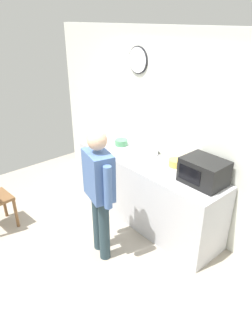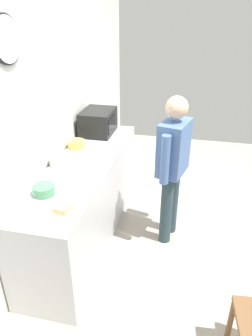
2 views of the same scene
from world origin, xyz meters
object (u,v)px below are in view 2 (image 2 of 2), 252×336
Objects in this scene: sandwich_plate at (63,211)px; spoon_utensil at (99,148)px; cereal_bowl at (59,161)px; mixing_bowl at (77,144)px; person_standing at (173,161)px; fork_utensil at (122,130)px; microwave at (98,122)px; salad_bowl at (44,190)px.

spoon_utensil is (1.28, 0.10, -0.02)m from sandwich_plate.
cereal_bowl reaches higher than mixing_bowl.
person_standing reaches higher than spoon_utensil.
sandwich_plate is at bearing -164.10° from mixing_bowl.
spoon_utensil is at bearing 168.04° from fork_utensil.
cereal_bowl is (0.77, 0.37, 0.02)m from sandwich_plate.
fork_utensil is (1.14, -0.39, -0.04)m from cereal_bowl.
sandwich_plate is at bearing 179.14° from fork_utensil.
fork_utensil is (0.67, -0.38, -0.04)m from mixing_bowl.
spoon_utensil is (0.04, -0.25, -0.04)m from mixing_bowl.
person_standing is (-0.85, -0.74, 0.02)m from fork_utensil.
cereal_bowl reaches higher than fork_utensil.
fork_utensil is at bearing -58.87° from microwave.
cereal_bowl is at bearing 172.97° from microwave.
person_standing is at bearing -139.01° from fork_utensil.
microwave is 2.59× the size of mixing_bowl.
sandwich_plate reaches higher than fork_utensil.
mixing_bowl is at bearing 99.86° from spoon_utensil.
cereal_bowl is at bearing 104.48° from person_standing.
person_standing reaches higher than salad_bowl.
sandwich_plate is 1.31m from person_standing.
sandwich_plate is at bearing -171.96° from microwave.
fork_utensil is 0.10× the size of person_standing.
mixing_bowl is at bearing 15.90° from sandwich_plate.
microwave is at bearing 56.06° from person_standing.
sandwich_plate is at bearing -154.67° from cereal_bowl.
person_standing is at bearing -98.81° from mixing_bowl.
mixing_bowl is (1.24, 0.35, 0.02)m from sandwich_plate.
spoon_utensil is at bearing -8.80° from salad_bowl.
microwave is 1.77m from sandwich_plate.
microwave is 0.31× the size of person_standing.
microwave is 0.35m from fork_utensil.
microwave is at bearing -0.82° from salad_bowl.
mixing_bowl reaches higher than salad_bowl.
cereal_bowl is at bearing 152.76° from spoon_utensil.
microwave reaches higher than mixing_bowl.
person_standing is (-0.17, -1.12, -0.02)m from mixing_bowl.
sandwich_plate is 1.91m from fork_utensil.
mixing_bowl is 0.25m from spoon_utensil.
salad_bowl is 0.56m from cereal_bowl.
microwave is 2.94× the size of fork_utensil.
salad_bowl is at bearing -175.23° from mixing_bowl.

